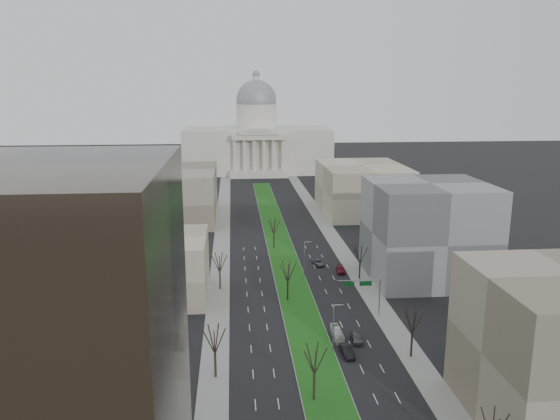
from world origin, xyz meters
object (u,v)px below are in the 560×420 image
car_red (341,270)px  car_grey_far (318,263)px  car_grey_near (357,338)px  box_van (337,334)px  car_black (347,351)px

car_red → car_grey_far: bearing=134.3°
car_grey_far → car_grey_near: bearing=-98.5°
car_grey_far → box_van: 43.48m
car_black → box_van: size_ratio=0.76×
box_van → car_grey_far: bearing=85.6°
car_grey_near → car_black: size_ratio=0.92×
car_grey_near → box_van: bearing=156.6°
box_van → car_grey_near: bearing=-25.9°
car_grey_near → car_red: (4.61, 38.63, -0.05)m
car_grey_near → car_red: 38.90m
car_grey_near → car_black: 5.87m
car_grey_near → car_grey_far: 44.99m
car_grey_far → box_van: box_van is taller
car_red → box_van: (-8.00, -37.00, 0.19)m
car_grey_near → car_black: (-2.90, -5.10, 0.04)m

